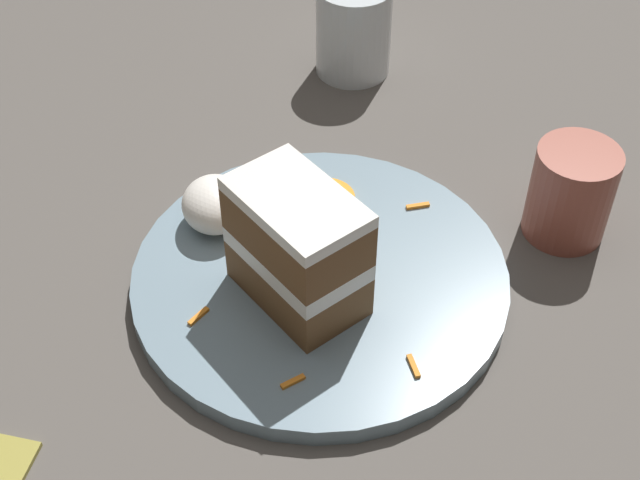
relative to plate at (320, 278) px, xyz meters
The scene contains 9 objects.
ground_plane 0.09m from the plate, 46.03° to the right, with size 6.00×6.00×0.00m, color #38332D.
dining_table 0.08m from the plate, 46.03° to the right, with size 1.31×1.16×0.04m, color #56514C.
plate is the anchor object (origin of this frame).
cake_slice 0.07m from the plate, 45.35° to the right, with size 0.12×0.11×0.10m.
cream_dollop 0.11m from the plate, 133.05° to the right, with size 0.06×0.06×0.04m, color white.
orange_garnish 0.09m from the plate, 166.85° to the left, with size 0.05×0.05×0.00m, color orange.
carrot_shreds_scatter 0.01m from the plate, 45.73° to the right, with size 0.19×0.22×0.00m.
drinking_glass 0.32m from the plate, 163.90° to the left, with size 0.08×0.08×0.10m.
coffee_mug 0.23m from the plate, 97.68° to the left, with size 0.07×0.07×0.09m.
Camera 1 is at (0.44, -0.03, 0.58)m, focal length 50.00 mm.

